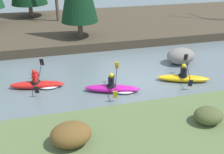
% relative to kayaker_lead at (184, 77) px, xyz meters
% --- Properties ---
extents(ground_plane, '(90.00, 90.00, 0.00)m').
position_rel_kayaker_lead_xyz_m(ground_plane, '(-2.12, 0.71, -0.22)').
color(ground_plane, slate).
extents(riverbank_far, '(44.00, 11.67, 0.61)m').
position_rel_kayaker_lead_xyz_m(riverbank_far, '(-2.12, 11.34, 0.08)').
color(riverbank_far, '#473D2D').
rests_on(riverbank_far, ground).
extents(shrub_clump_second, '(1.29, 1.07, 0.70)m').
position_rel_kayaker_lead_xyz_m(shrub_clump_second, '(-6.40, -4.43, 0.92)').
color(shrub_clump_second, brown).
rests_on(shrub_clump_second, riverbank_near).
extents(shrub_clump_third, '(1.05, 0.88, 0.57)m').
position_rel_kayaker_lead_xyz_m(shrub_clump_third, '(-1.60, -4.51, 0.85)').
color(shrub_clump_third, '#4C562D').
rests_on(shrub_clump_third, riverbank_near).
extents(kayaker_lead, '(2.74, 2.01, 1.20)m').
position_rel_kayaker_lead_xyz_m(kayaker_lead, '(0.00, 0.00, 0.00)').
color(kayaker_lead, yellow).
rests_on(kayaker_lead, ground).
extents(kayaker_middle, '(2.76, 2.02, 1.20)m').
position_rel_kayaker_lead_xyz_m(kayaker_middle, '(-3.84, -0.17, -0.02)').
color(kayaker_middle, '#C61999').
rests_on(kayaker_middle, ground).
extents(kayaker_trailing, '(2.79, 2.06, 1.20)m').
position_rel_kayaker_lead_xyz_m(kayaker_trailing, '(-7.42, 1.19, -0.02)').
color(kayaker_trailing, red).
rests_on(kayaker_trailing, ground).
extents(boulder_midstream, '(1.73, 1.35, 0.98)m').
position_rel_kayaker_lead_xyz_m(boulder_midstream, '(0.98, 2.27, 0.27)').
color(boulder_midstream, gray).
rests_on(boulder_midstream, ground).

